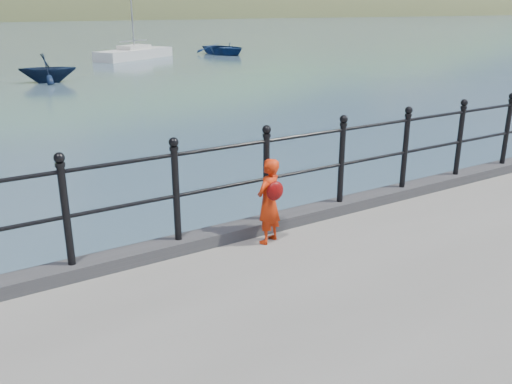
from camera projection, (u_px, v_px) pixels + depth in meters
ground at (220, 306)px, 7.00m from camera, size 600.00×600.00×0.00m
kerb at (224, 234)px, 6.54m from camera, size 60.00×0.30×0.15m
railing at (223, 175)px, 6.29m from camera, size 18.11×0.11×1.20m
far_shore at (29, 73)px, 225.57m from camera, size 830.00×200.00×156.00m
child at (269, 201)px, 6.33m from camera, size 0.45×0.38×1.03m
launch_blue at (224, 48)px, 43.78m from camera, size 3.83×4.98×0.96m
launch_navy at (47, 68)px, 27.44m from camera, size 3.30×3.04×1.45m
sailboat_near at (135, 54)px, 40.09m from camera, size 6.85×5.11×9.31m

